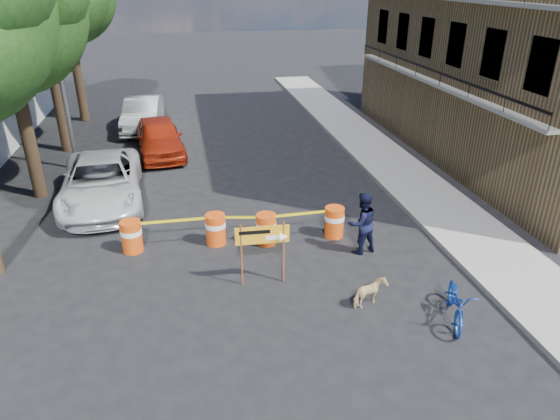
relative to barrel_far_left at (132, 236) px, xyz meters
name	(u,v)px	position (x,y,z in m)	size (l,w,h in m)	color
ground	(270,286)	(3.40, -2.45, -0.47)	(120.00, 120.00, 0.00)	black
sidewalk_east	(405,177)	(9.60, 3.55, -0.40)	(2.40, 40.00, 0.15)	gray
apartment_building	(544,1)	(15.40, 5.55, 5.53)	(8.00, 16.00, 12.00)	olive
tree_mid_a	(2,9)	(-3.34, 4.56, 5.53)	(5.25, 5.00, 8.68)	#332316
streetlamp	(58,53)	(-2.53, 7.05, 3.90)	(1.25, 0.18, 8.00)	gray
barrel_far_left	(132,236)	(0.00, 0.00, 0.00)	(0.58, 0.58, 0.90)	#C83F0B
barrel_mid_left	(216,229)	(2.29, -0.02, 0.00)	(0.58, 0.58, 0.90)	#C83F0B
barrel_mid_right	(266,228)	(3.68, -0.29, 0.00)	(0.58, 0.58, 0.90)	#C83F0B
barrel_far_right	(334,221)	(5.68, -0.22, 0.00)	(0.58, 0.58, 0.90)	#C83F0B
detour_sign	(269,240)	(3.41, -2.27, 0.74)	(1.30, 0.25, 1.67)	#592D19
pedestrian	(362,223)	(6.13, -1.25, 0.41)	(0.85, 0.66, 1.75)	black
bicycle	(459,286)	(7.17, -4.50, 0.41)	(0.62, 0.93, 1.77)	#143DA5
dog	(370,293)	(5.51, -3.66, -0.13)	(0.37, 0.81, 0.69)	#DAB77D
suv_white	(101,182)	(-1.17, 3.51, 0.28)	(2.50, 5.42, 1.51)	silver
sedan_red	(159,137)	(0.60, 8.18, 0.29)	(1.81, 4.49, 1.53)	maroon
sedan_silver	(143,114)	(-0.27, 12.21, 0.30)	(1.63, 4.67, 1.54)	silver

